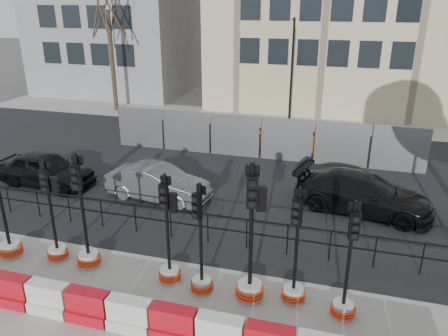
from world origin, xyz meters
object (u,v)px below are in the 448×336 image
(traffic_signal_a, at_px, (7,235))
(car_a, at_px, (46,170))
(car_c, at_px, (363,193))
(traffic_signal_h, at_px, (345,294))
(traffic_signal_d, at_px, (169,257))

(traffic_signal_a, bearing_deg, car_a, 128.60)
(traffic_signal_a, bearing_deg, car_c, 43.75)
(car_a, bearing_deg, car_c, -81.29)
(traffic_signal_h, bearing_deg, traffic_signal_a, 166.49)
(traffic_signal_h, height_order, car_a, traffic_signal_h)
(traffic_signal_d, height_order, car_c, traffic_signal_d)
(traffic_signal_d, bearing_deg, traffic_signal_h, -3.05)
(car_a, height_order, car_c, car_c)
(traffic_signal_a, xyz_separation_m, traffic_signal_h, (9.30, 0.00, -0.09))
(car_c, bearing_deg, traffic_signal_d, 151.37)
(traffic_signal_a, bearing_deg, traffic_signal_d, 15.25)
(car_a, bearing_deg, traffic_signal_d, -118.83)
(traffic_signal_h, bearing_deg, traffic_signal_d, 164.21)
(traffic_signal_d, bearing_deg, car_c, 48.09)
(traffic_signal_h, bearing_deg, car_c, 71.88)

